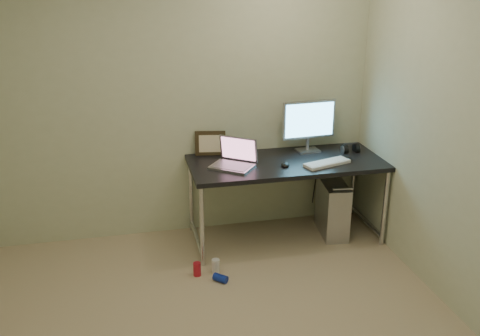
% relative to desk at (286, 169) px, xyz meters
% --- Properties ---
extents(wall_back, '(3.50, 0.02, 2.50)m').
position_rel_desk_xyz_m(wall_back, '(-0.89, 0.37, 0.57)').
color(wall_back, beige).
rests_on(wall_back, ground).
extents(wall_right, '(0.02, 3.50, 2.50)m').
position_rel_desk_xyz_m(wall_right, '(0.86, -1.38, 0.57)').
color(wall_right, beige).
rests_on(wall_right, ground).
extents(desk, '(1.71, 0.75, 0.75)m').
position_rel_desk_xyz_m(desk, '(0.00, 0.00, 0.00)').
color(desk, black).
rests_on(desk, ground).
extents(tower_computer, '(0.27, 0.51, 0.54)m').
position_rel_desk_xyz_m(tower_computer, '(0.46, -0.01, -0.42)').
color(tower_computer, '#B5B4BA').
rests_on(tower_computer, ground).
extents(cable_a, '(0.01, 0.16, 0.69)m').
position_rel_desk_xyz_m(cable_a, '(0.41, 0.32, -0.28)').
color(cable_a, black).
rests_on(cable_a, ground).
extents(cable_b, '(0.02, 0.11, 0.71)m').
position_rel_desk_xyz_m(cable_b, '(0.50, 0.30, -0.30)').
color(cable_b, black).
rests_on(cable_b, ground).
extents(can_red, '(0.07, 0.07, 0.11)m').
position_rel_desk_xyz_m(can_red, '(-0.89, -0.49, -0.62)').
color(can_red, red).
rests_on(can_red, ground).
extents(can_white, '(0.08, 0.08, 0.12)m').
position_rel_desk_xyz_m(can_white, '(-0.73, -0.48, -0.62)').
color(can_white, white).
rests_on(can_white, ground).
extents(can_blue, '(0.13, 0.12, 0.06)m').
position_rel_desk_xyz_m(can_blue, '(-0.72, -0.62, -0.65)').
color(can_blue, '#12289F').
rests_on(can_blue, ground).
extents(laptop, '(0.45, 0.44, 0.24)m').
position_rel_desk_xyz_m(laptop, '(-0.47, -0.02, 0.13)').
color(laptop, '#A5A4AB').
rests_on(laptop, desk).
extents(monitor, '(0.51, 0.16, 0.48)m').
position_rel_desk_xyz_m(monitor, '(0.28, 0.22, 0.35)').
color(monitor, '#A5A4AB').
rests_on(monitor, desk).
extents(keyboard, '(0.44, 0.26, 0.03)m').
position_rel_desk_xyz_m(keyboard, '(0.31, -0.17, 0.09)').
color(keyboard, white).
rests_on(keyboard, desk).
extents(mouse_right, '(0.09, 0.12, 0.04)m').
position_rel_desk_xyz_m(mouse_right, '(0.54, -0.10, 0.09)').
color(mouse_right, black).
rests_on(mouse_right, desk).
extents(mouse_left, '(0.10, 0.13, 0.04)m').
position_rel_desk_xyz_m(mouse_left, '(-0.05, -0.12, 0.09)').
color(mouse_left, black).
rests_on(mouse_left, desk).
extents(headphones, '(0.16, 0.10, 0.11)m').
position_rel_desk_xyz_m(headphones, '(0.65, 0.11, 0.10)').
color(headphones, black).
rests_on(headphones, desk).
extents(picture_frame, '(0.28, 0.13, 0.22)m').
position_rel_desk_xyz_m(picture_frame, '(-0.63, 0.31, 0.18)').
color(picture_frame, black).
rests_on(picture_frame, desk).
extents(webcam, '(0.04, 0.03, 0.11)m').
position_rel_desk_xyz_m(webcam, '(-0.37, 0.25, 0.15)').
color(webcam, silver).
rests_on(webcam, desk).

